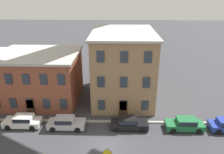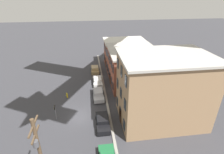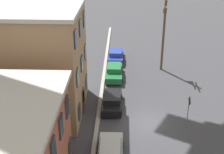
% 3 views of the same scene
% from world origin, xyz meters
% --- Properties ---
extents(ground_plane, '(200.00, 200.00, 0.00)m').
position_xyz_m(ground_plane, '(0.00, 0.00, 0.00)').
color(ground_plane, '#38383D').
extents(kerb_strip, '(56.00, 0.36, 0.16)m').
position_xyz_m(kerb_strip, '(0.00, 4.50, 0.08)').
color(kerb_strip, '#9E998E').
rests_on(kerb_strip, ground_plane).
extents(apartment_midblock, '(11.44, 9.68, 7.09)m').
position_xyz_m(apartment_midblock, '(-10.24, 10.58, 3.56)').
color(apartment_midblock, brown).
rests_on(apartment_midblock, ground_plane).
extents(apartment_far, '(8.85, 12.21, 9.96)m').
position_xyz_m(apartment_far, '(1.84, 11.84, 4.99)').
color(apartment_far, '#9E7A56').
rests_on(apartment_far, ground_plane).
extents(car_white, '(4.40, 1.92, 1.43)m').
position_xyz_m(car_white, '(-10.23, 3.36, 0.75)').
color(car_white, silver).
rests_on(car_white, ground_plane).
extents(car_silver, '(4.40, 1.92, 1.43)m').
position_xyz_m(car_silver, '(-5.01, 3.17, 0.75)').
color(car_silver, '#B7B7BC').
rests_on(car_silver, ground_plane).
extents(car_black, '(4.40, 1.92, 1.43)m').
position_xyz_m(car_black, '(2.47, 3.31, 0.75)').
color(car_black, black).
rests_on(car_black, ground_plane).
extents(car_green, '(4.40, 1.92, 1.43)m').
position_xyz_m(car_green, '(9.07, 3.29, 0.75)').
color(car_green, '#1E6638').
rests_on(car_green, ground_plane).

